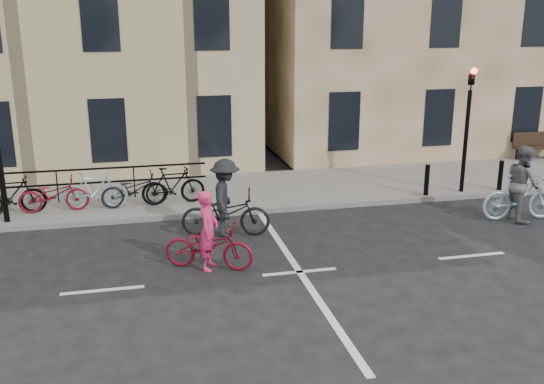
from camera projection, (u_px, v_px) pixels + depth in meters
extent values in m
plane|color=black|center=(300.00, 272.00, 12.71)|extent=(120.00, 120.00, 0.00)
cube|color=slate|center=(111.00, 200.00, 17.45)|extent=(46.00, 4.00, 0.15)
cylinder|color=black|center=(466.00, 142.00, 17.65)|extent=(0.12, 0.12, 3.00)
imported|color=black|center=(472.00, 74.00, 17.11)|extent=(0.15, 0.18, 0.90)
sphere|color=#FF0C05|center=(474.00, 71.00, 16.97)|extent=(0.18, 0.18, 0.18)
cylinder|color=black|center=(427.00, 180.00, 17.59)|extent=(0.14, 0.14, 0.90)
cylinder|color=black|center=(500.00, 175.00, 18.11)|extent=(0.14, 0.14, 0.90)
cube|color=black|center=(519.00, 154.00, 22.00)|extent=(0.06, 0.38, 0.40)
cube|color=black|center=(535.00, 147.00, 22.07)|extent=(1.60, 0.40, 0.06)
cube|color=black|center=(533.00, 139.00, 22.16)|extent=(1.60, 0.06, 0.50)
cube|color=black|center=(77.00, 184.00, 17.01)|extent=(7.25, 0.04, 0.95)
imported|color=black|center=(11.00, 195.00, 15.82)|extent=(1.75, 0.49, 1.05)
imported|color=maroon|center=(54.00, 194.00, 16.06)|extent=(1.80, 0.63, 0.95)
imported|color=#94B8C2|center=(94.00, 190.00, 16.27)|extent=(1.75, 0.49, 1.05)
imported|color=black|center=(135.00, 190.00, 16.51)|extent=(1.80, 0.63, 0.95)
imported|color=black|center=(173.00, 186.00, 16.72)|extent=(1.75, 0.49, 1.05)
imported|color=maroon|center=(209.00, 246.00, 12.76)|extent=(2.03, 1.37, 1.01)
imported|color=#E12768|center=(208.00, 230.00, 12.67)|extent=(0.62, 0.73, 1.71)
imported|color=#94B8C2|center=(520.00, 197.00, 15.84)|extent=(2.11, 0.79, 1.24)
imported|color=#5B5B60|center=(522.00, 183.00, 15.73)|extent=(0.85, 1.04, 1.99)
imported|color=black|center=(226.00, 213.00, 14.70)|extent=(2.26, 1.16, 1.13)
imported|color=black|center=(225.00, 198.00, 14.59)|extent=(0.94, 1.35, 1.91)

